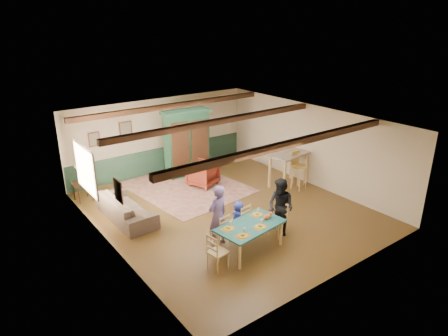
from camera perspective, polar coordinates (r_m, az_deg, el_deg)
floor at (r=11.90m, az=0.43°, el=-5.98°), size 8.00×8.00×0.00m
wall_back at (r=14.58m, az=-9.07°, el=4.58°), size 7.00×0.02×2.70m
wall_left at (r=9.82m, az=-16.14°, el=-4.19°), size 0.02×8.00×2.70m
wall_right at (r=13.63m, az=12.31°, el=3.21°), size 0.02×8.00×2.70m
ceiling at (r=10.95m, az=0.47°, el=6.74°), size 7.00×8.00×0.02m
wainscot_back at (r=14.84m, az=-8.84°, el=1.23°), size 6.95×0.03×0.90m
ceiling_beam_front at (r=9.31m, az=9.04°, el=3.35°), size 6.95×0.16×0.16m
ceiling_beam_mid at (r=11.28m, az=-0.76°, el=6.69°), size 6.95×0.16×0.16m
ceiling_beam_back at (r=13.42m, az=-7.35°, el=8.82°), size 6.95×0.16×0.16m
window_left at (r=11.25m, az=-19.25°, el=-0.20°), size 0.06×1.60×1.30m
picture_left_wall at (r=9.15m, az=-14.85°, el=-3.19°), size 0.04×0.42×0.52m
picture_back_a at (r=13.91m, az=-13.86°, el=5.37°), size 0.45×0.04×0.55m
picture_back_b at (r=13.59m, az=-18.06°, el=3.92°), size 0.38×0.04×0.48m
dining_table at (r=9.83m, az=3.72°, el=-9.89°), size 1.78×1.14×0.69m
dining_chair_far_left at (r=9.96m, az=-0.59°, el=-8.81°), size 0.44×0.46×0.88m
dining_chair_far_right at (r=10.42m, az=2.39°, el=-7.39°), size 0.44×0.46×0.88m
dining_chair_end_left at (r=9.13m, az=-0.87°, el=-11.79°), size 0.46×0.44×0.88m
dining_chair_end_right at (r=10.51m, az=7.68°, el=-7.32°), size 0.46×0.44×0.88m
person_man at (r=9.83m, az=-0.90°, el=-6.83°), size 0.63×0.46×1.60m
person_woman at (r=10.43m, az=8.09°, el=-5.58°), size 0.67×0.81×1.53m
person_child at (r=10.45m, az=2.09°, el=-7.14°), size 0.49×0.35×0.93m
cat at (r=9.91m, az=6.18°, el=-6.86°), size 0.35×0.17×0.17m
place_setting_near_left at (r=9.17m, az=2.69°, el=-9.40°), size 0.40×0.32×0.11m
place_setting_near_center at (r=9.56m, az=5.19°, el=-8.11°), size 0.40×0.32×0.11m
place_setting_far_left at (r=9.45m, az=0.62°, el=-8.40°), size 0.40×0.32×0.11m
place_setting_far_right at (r=10.11m, az=4.76°, el=-6.41°), size 0.40×0.32×0.11m
area_rug at (r=13.46m, az=-5.27°, el=-2.74°), size 3.53×4.06×0.01m
armoire at (r=14.17m, az=-5.35°, el=3.57°), size 1.74×0.86×2.36m
armchair at (r=13.47m, az=-3.08°, el=-0.80°), size 1.14×1.16×0.81m
sofa at (r=11.59m, az=-13.81°, el=-5.55°), size 0.95×2.32×0.67m
end_table at (r=13.10m, az=-19.51°, el=-3.18°), size 0.52×0.52×0.60m
table_lamp at (r=12.89m, az=-19.81°, el=-0.85°), size 0.33×0.33×0.55m
counter_table at (r=13.54m, az=9.14°, el=-0.20°), size 1.45×0.96×1.13m
bar_stool_left at (r=13.28m, az=10.71°, el=-0.39°), size 0.50×0.54×1.28m
bar_stool_right at (r=13.67m, az=10.67°, el=-0.36°), size 0.38×0.41×1.02m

